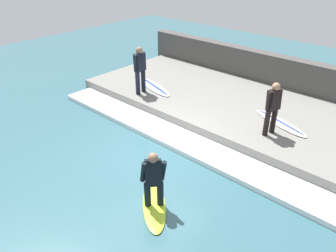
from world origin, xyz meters
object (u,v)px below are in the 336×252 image
surfboard_riding (154,205)px  surfer_waiting_far (140,68)px  surfboard_waiting_far (155,87)px  surfboard_waiting_near (280,123)px  surfer_waiting_near (273,106)px  surfer_riding (153,177)px

surfboard_riding → surfer_waiting_far: size_ratio=0.96×
surfboard_waiting_far → surfboard_riding: bearing=-136.1°
surfboard_waiting_near → surfer_waiting_near: bearing=-179.4°
surfboard_waiting_near → surfer_waiting_far: 4.94m
surfer_riding → surfboard_riding: bearing=180.0°
surfboard_riding → surfer_riding: bearing=0.0°
surfboard_riding → surfer_waiting_near: bearing=-9.4°
surfboard_waiting_near → surfboard_waiting_far: size_ratio=0.97×
surfer_riding → surfer_waiting_near: surfer_waiting_near is taller
surfer_waiting_near → surfboard_waiting_far: bearing=86.9°
surfer_waiting_near → surfboard_waiting_far: size_ratio=0.74×
surfer_waiting_far → surfer_riding: bearing=-130.9°
surfboard_riding → surfboard_waiting_far: size_ratio=0.77×
surfboard_riding → surfer_riding: size_ratio=1.18×
surfer_waiting_near → surfboard_waiting_far: surfer_waiting_near is taller
surfboard_riding → surfboard_waiting_near: size_ratio=0.80×
surfboard_riding → surfboard_waiting_far: surfboard_waiting_far is taller
surfer_riding → surfer_waiting_far: (3.53, 4.07, 0.52)m
surfer_waiting_far → surfboard_riding: bearing=-130.9°
surfboard_waiting_near → surfboard_waiting_far: bearing=96.4°
surfer_riding → surfer_waiting_far: size_ratio=0.81×
surfer_riding → surfer_waiting_near: bearing=-9.4°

